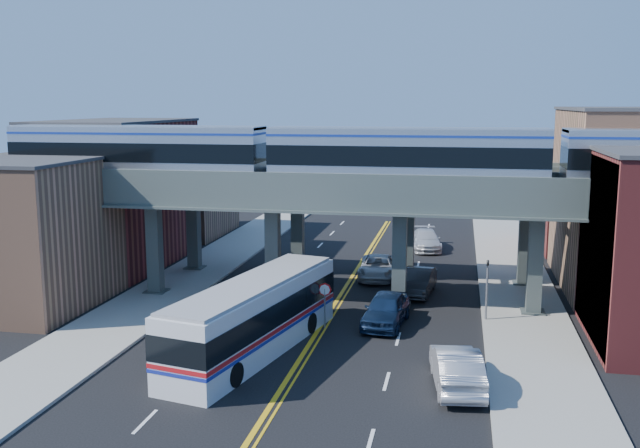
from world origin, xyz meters
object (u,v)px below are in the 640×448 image
at_px(stop_sign, 325,298).
at_px(transit_bus, 254,317).
at_px(car_lane_a, 386,309).
at_px(car_parked_curb, 457,368).
at_px(car_lane_d, 426,240).
at_px(car_lane_b, 418,282).
at_px(transit_train, 406,155).
at_px(traffic_signal, 487,283).
at_px(car_lane_c, 378,267).

relative_size(stop_sign, transit_bus, 0.19).
xyz_separation_m(car_lane_a, car_parked_curb, (4.02, -8.42, 0.00)).
xyz_separation_m(car_lane_a, car_lane_d, (1.20, 21.76, -0.09)).
bearing_deg(car_parked_curb, car_lane_a, -72.04).
relative_size(stop_sign, car_lane_b, 0.52).
height_order(transit_train, transit_bus, transit_train).
relative_size(transit_train, transit_bus, 3.62).
relative_size(car_lane_a, car_lane_b, 1.06).
bearing_deg(transit_train, traffic_signal, -22.13).
bearing_deg(car_parked_curb, transit_train, -82.20).
bearing_deg(car_lane_d, stop_sign, -108.72).
distance_m(traffic_signal, transit_bus, 13.84).
xyz_separation_m(transit_bus, car_lane_b, (7.50, 12.77, -0.98)).
bearing_deg(transit_train, car_lane_a, -100.70).
bearing_deg(stop_sign, transit_train, 51.47).
xyz_separation_m(traffic_signal, car_lane_a, (-5.61, -1.68, -1.38)).
relative_size(stop_sign, car_lane_c, 0.46).
height_order(car_lane_b, car_parked_curb, car_parked_curb).
bearing_deg(car_lane_d, car_lane_a, -100.87).
height_order(transit_train, car_lane_c, transit_train).
relative_size(traffic_signal, car_lane_b, 0.81).
distance_m(car_lane_b, car_parked_curb, 15.71).
distance_m(traffic_signal, car_lane_a, 6.02).
bearing_deg(car_parked_curb, car_lane_d, -92.24).
bearing_deg(car_lane_c, transit_bus, -107.88).
bearing_deg(car_lane_b, car_lane_a, -95.01).
bearing_deg(traffic_signal, transit_bus, -147.76).
distance_m(transit_train, car_lane_b, 9.25).
bearing_deg(transit_bus, stop_sign, -20.24).
bearing_deg(transit_train, transit_bus, -125.87).
xyz_separation_m(transit_bus, car_lane_a, (6.09, 5.70, -0.89)).
bearing_deg(transit_bus, transit_train, -23.52).
bearing_deg(stop_sign, car_lane_d, 78.99).
xyz_separation_m(traffic_signal, car_lane_d, (-4.41, 20.08, -1.47)).
height_order(transit_bus, car_lane_b, transit_bus).
bearing_deg(car_lane_c, stop_sign, -100.47).
bearing_deg(car_lane_c, transit_train, -74.63).
distance_m(transit_bus, car_lane_c, 17.17).
bearing_deg(car_lane_c, car_lane_d, 71.98).
bearing_deg(transit_train, car_parked_curb, -74.63).
bearing_deg(traffic_signal, car_lane_d, 102.38).
relative_size(car_lane_a, car_lane_d, 0.95).
xyz_separation_m(traffic_signal, car_lane_b, (-4.20, 5.39, -1.46)).
distance_m(car_lane_c, car_parked_curb, 20.12).
height_order(car_lane_d, car_parked_curb, car_parked_curb).
xyz_separation_m(transit_bus, car_parked_curb, (10.11, -2.72, -0.89)).
bearing_deg(car_lane_a, transit_bus, -131.54).
height_order(stop_sign, car_lane_c, stop_sign).
height_order(transit_train, car_lane_d, transit_train).
bearing_deg(traffic_signal, stop_sign, -161.37).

